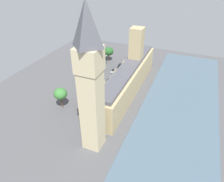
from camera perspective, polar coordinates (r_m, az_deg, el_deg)
ground_plane at (r=111.29m, az=3.20°, el=0.02°), size 135.89×135.89×0.00m
river_thames at (r=107.06m, az=18.21°, el=-3.19°), size 34.14×122.30×0.25m
parliament_building at (r=107.74m, az=4.58°, el=3.80°), size 10.54×65.89×30.63m
clock_tower at (r=65.47m, az=-5.92°, el=2.39°), size 7.53×7.53×52.43m
car_black_under_trees at (r=136.28m, az=2.16°, el=6.96°), size 1.97×4.79×1.74m
car_silver_near_tower at (r=129.24m, az=0.31°, el=5.47°), size 1.91×4.30×1.74m
car_dark_green_far_end at (r=118.61m, az=-0.93°, el=2.80°), size 1.95×4.58×1.74m
car_yellow_cab_leading at (r=109.19m, az=-5.03°, el=-0.22°), size 1.94×4.60×1.74m
double_decker_bus_midblock at (r=102.01m, az=-7.25°, el=-1.81°), size 3.29×10.65×4.75m
pedestrian_trailing at (r=98.78m, az=-3.86°, el=-4.26°), size 0.61×0.52×1.58m
pedestrian_corner at (r=125.43m, az=3.33°, el=4.42°), size 0.64×0.65×1.56m
plane_tree_opposite_hall at (r=97.66m, az=-13.88°, el=-0.76°), size 6.10×6.10×10.32m
plane_tree_by_river_gate at (r=141.97m, az=-0.92°, el=10.74°), size 6.47×6.47×9.73m
plane_tree_kerbside at (r=128.74m, az=-3.26°, el=8.07°), size 5.89×5.89×9.01m
street_lamp_slot_10 at (r=138.15m, az=-1.53°, el=9.04°), size 0.56×0.56×6.65m
street_lamp_slot_11 at (r=127.88m, az=-4.02°, el=6.85°), size 0.56×0.56×6.33m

